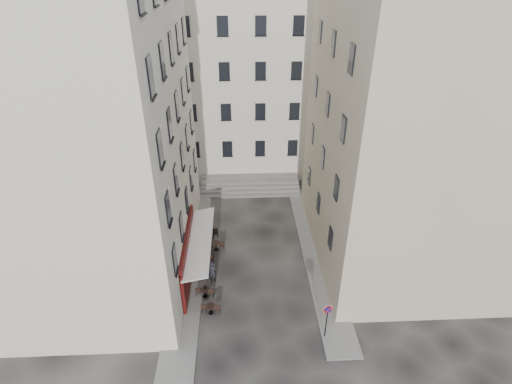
{
  "coord_description": "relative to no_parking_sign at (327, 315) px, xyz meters",
  "views": [
    {
      "loc": [
        -0.91,
        -19.59,
        18.6
      ],
      "look_at": [
        0.17,
        4.0,
        4.72
      ],
      "focal_mm": 28.0,
      "sensor_mm": 36.0,
      "label": 1
    }
  ],
  "objects": [
    {
      "name": "stone_steps",
      "position": [
        -3.68,
        17.02,
        -1.36
      ],
      "size": [
        9.0,
        3.15,
        0.8
      ],
      "color": "slate",
      "rests_on": "ground"
    },
    {
      "name": "building_right",
      "position": [
        6.82,
        7.94,
        7.54
      ],
      "size": [
        12.2,
        14.2,
        18.6
      ],
      "color": "tan",
      "rests_on": "ground"
    },
    {
      "name": "sidewalk_right",
      "position": [
        0.82,
        7.44,
        -1.7
      ],
      "size": [
        2.0,
        18.0,
        0.12
      ],
      "primitive_type": "cube",
      "color": "slate",
      "rests_on": "ground"
    },
    {
      "name": "bistro_table_d",
      "position": [
        -6.46,
        8.19,
        -1.32
      ],
      "size": [
        1.23,
        0.57,
        0.86
      ],
      "color": "black",
      "rests_on": "ground"
    },
    {
      "name": "bistro_table_c",
      "position": [
        -7.23,
        6.58,
        -1.27
      ],
      "size": [
        1.38,
        0.65,
        0.97
      ],
      "color": "black",
      "rests_on": "ground"
    },
    {
      "name": "cafe_storefront",
      "position": [
        -8.0,
        5.44,
        0.11
      ],
      "size": [
        1.74,
        7.3,
        3.5
      ],
      "color": "#40090A",
      "rests_on": "ground"
    },
    {
      "name": "ground",
      "position": [
        -3.68,
        4.44,
        -1.76
      ],
      "size": [
        90.0,
        90.0,
        0.0
      ],
      "primitive_type": "plane",
      "color": "black",
      "rests_on": "ground"
    },
    {
      "name": "no_parking_sign",
      "position": [
        0.0,
        0.0,
        0.0
      ],
      "size": [
        0.56,
        0.17,
        2.49
      ],
      "rotation": [
        0.0,
        0.0,
        0.22
      ],
      "color": "black",
      "rests_on": "ground"
    },
    {
      "name": "bistro_table_b",
      "position": [
        -6.98,
        3.48,
        -1.35
      ],
      "size": [
        1.14,
        0.54,
        0.8
      ],
      "color": "black",
      "rests_on": "ground"
    },
    {
      "name": "building_back",
      "position": [
        -4.68,
        23.44,
        7.55
      ],
      "size": [
        18.2,
        10.2,
        18.6
      ],
      "color": "beige",
      "rests_on": "ground"
    },
    {
      "name": "bollard_far",
      "position": [
        -6.93,
        10.44,
        -1.24
      ],
      "size": [
        0.12,
        0.12,
        0.98
      ],
      "color": "black",
      "rests_on": "ground"
    },
    {
      "name": "bollard_near",
      "position": [
        -6.93,
        3.44,
        -1.24
      ],
      "size": [
        0.12,
        0.12,
        0.98
      ],
      "color": "black",
      "rests_on": "ground"
    },
    {
      "name": "bollard_mid",
      "position": [
        -6.93,
        6.94,
        -1.24
      ],
      "size": [
        0.12,
        0.12,
        0.98
      ],
      "color": "black",
      "rests_on": "ground"
    },
    {
      "name": "building_left",
      "position": [
        -14.18,
        7.44,
        8.54
      ],
      "size": [
        12.2,
        16.2,
        20.6
      ],
      "color": "beige",
      "rests_on": "ground"
    },
    {
      "name": "bistro_table_e",
      "position": [
        -7.02,
        9.75,
        -1.29
      ],
      "size": [
        1.31,
        0.62,
        0.92
      ],
      "color": "black",
      "rests_on": "ground"
    },
    {
      "name": "pedestrian",
      "position": [
        -6.55,
        4.9,
        -0.96
      ],
      "size": [
        0.6,
        0.41,
        1.61
      ],
      "primitive_type": "imported",
      "rotation": [
        0.0,
        0.0,
        3.1
      ],
      "color": "black",
      "rests_on": "ground"
    },
    {
      "name": "sidewalk_left",
      "position": [
        -8.18,
        8.44,
        -1.7
      ],
      "size": [
        2.0,
        22.0,
        0.12
      ],
      "primitive_type": "cube",
      "color": "slate",
      "rests_on": "ground"
    },
    {
      "name": "bistro_table_a",
      "position": [
        -6.53,
        2.09,
        -1.35
      ],
      "size": [
        1.15,
        0.54,
        0.81
      ],
      "color": "black",
      "rests_on": "ground"
    }
  ]
}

